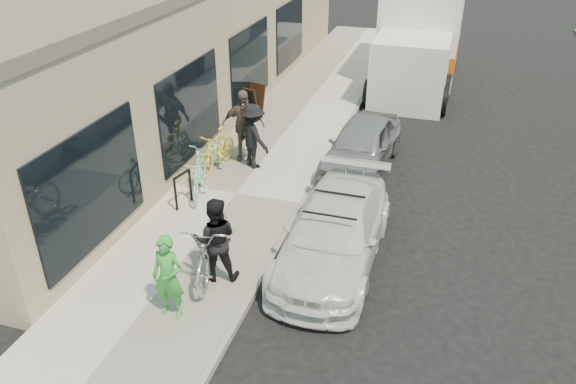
# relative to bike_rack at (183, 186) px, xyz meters

# --- Properties ---
(ground) EXTENTS (120.00, 120.00, 0.00)m
(ground) POSITION_rel_bike_rack_xyz_m (2.88, -2.17, -0.62)
(ground) COLOR black
(ground) RESTS_ON ground
(sidewalk) EXTENTS (3.00, 34.00, 0.15)m
(sidewalk) POSITION_rel_bike_rack_xyz_m (0.88, 0.83, -0.55)
(sidewalk) COLOR beige
(sidewalk) RESTS_ON ground
(curb) EXTENTS (0.12, 34.00, 0.13)m
(curb) POSITION_rel_bike_rack_xyz_m (2.43, 0.83, -0.56)
(curb) COLOR gray
(curb) RESTS_ON ground
(storefront) EXTENTS (3.60, 20.00, 4.22)m
(storefront) POSITION_rel_bike_rack_xyz_m (-2.36, 5.82, 1.50)
(storefront) COLOR tan
(storefront) RESTS_ON ground
(bike_rack) EXTENTS (0.16, 0.55, 0.78)m
(bike_rack) POSITION_rel_bike_rack_xyz_m (0.00, 0.00, 0.00)
(bike_rack) COLOR black
(bike_rack) RESTS_ON sidewalk
(sandwich_board) EXTENTS (0.73, 0.73, 0.96)m
(sandwich_board) POSITION_rel_bike_rack_xyz_m (-0.39, 5.32, 0.02)
(sandwich_board) COLOR black
(sandwich_board) RESTS_ON sidewalk
(sedan_white) EXTENTS (1.72, 4.23, 1.27)m
(sedan_white) POSITION_rel_bike_rack_xyz_m (3.52, -0.80, -0.01)
(sedan_white) COLOR silver
(sedan_white) RESTS_ON ground
(sedan_silver) EXTENTS (1.76, 3.71, 1.23)m
(sedan_silver) POSITION_rel_bike_rack_xyz_m (3.28, 3.27, -0.01)
(sedan_silver) COLOR gray
(sedan_silver) RESTS_ON ground
(moving_truck) EXTENTS (2.64, 6.92, 3.39)m
(moving_truck) POSITION_rel_bike_rack_xyz_m (3.86, 10.91, 0.88)
(moving_truck) COLOR white
(moving_truck) RESTS_ON ground
(tandem_bike) EXTENTS (1.17, 2.30, 1.15)m
(tandem_bike) POSITION_rel_bike_rack_xyz_m (1.55, -1.91, 0.10)
(tandem_bike) COLOR #B9B9BB
(tandem_bike) RESTS_ON sidewalk
(woman_rider) EXTENTS (0.54, 0.36, 1.48)m
(woman_rider) POSITION_rel_bike_rack_xyz_m (1.39, -3.24, 0.27)
(woman_rider) COLOR green
(woman_rider) RESTS_ON sidewalk
(man_standing) EXTENTS (0.92, 0.81, 1.58)m
(man_standing) POSITION_rel_bike_rack_xyz_m (1.71, -2.11, 0.32)
(man_standing) COLOR black
(man_standing) RESTS_ON sidewalk
(cruiser_bike_a) EXTENTS (0.93, 1.63, 0.94)m
(cruiser_bike_a) POSITION_rel_bike_rack_xyz_m (0.10, 0.55, -0.00)
(cruiser_bike_a) COLOR #9CE9CD
(cruiser_bike_a) RESTS_ON sidewalk
(cruiser_bike_b) EXTENTS (0.68, 1.72, 0.89)m
(cruiser_bike_b) POSITION_rel_bike_rack_xyz_m (-0.09, 1.60, -0.03)
(cruiser_bike_b) COLOR #9CE9CD
(cruiser_bike_b) RESTS_ON sidewalk
(cruiser_bike_c) EXTENTS (0.64, 1.71, 1.01)m
(cruiser_bike_c) POSITION_rel_bike_rack_xyz_m (-0.01, 1.86, 0.03)
(cruiser_bike_c) COLOR yellow
(cruiser_bike_c) RESTS_ON sidewalk
(bystander_a) EXTENTS (1.19, 1.07, 1.60)m
(bystander_a) POSITION_rel_bike_rack_xyz_m (0.79, 2.25, 0.33)
(bystander_a) COLOR black
(bystander_a) RESTS_ON sidewalk
(bystander_b) EXTENTS (1.13, 0.67, 1.81)m
(bystander_b) POSITION_rel_bike_rack_xyz_m (0.40, 2.61, 0.43)
(bystander_b) COLOR brown
(bystander_b) RESTS_ON sidewalk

